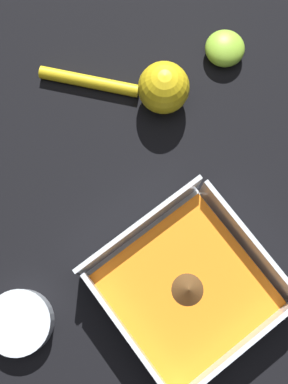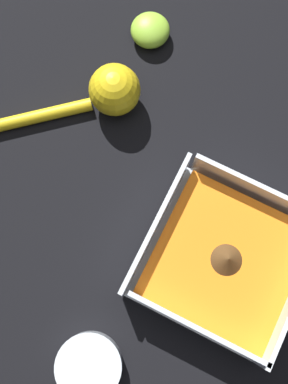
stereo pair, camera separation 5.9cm
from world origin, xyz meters
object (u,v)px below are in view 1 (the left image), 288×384
object	(u,v)px
lemon_half	(225,48)
lemon_squeezer	(155,87)
spice_bowl	(20,322)
square_dish	(186,285)

from	to	relation	value
lemon_half	lemon_squeezer	bearing A→B (deg)	-3.22
spice_bowl	lemon_squeezer	size ratio (longest dim) A/B	0.46
spice_bowl	lemon_half	world-z (taller)	lemon_half
spice_bowl	lemon_squeezer	bearing A→B (deg)	-155.98
spice_bowl	lemon_half	bearing A→B (deg)	-162.88
spice_bowl	square_dish	bearing A→B (deg)	155.16
lemon_squeezer	lemon_half	size ratio (longest dim) A/B	3.10
lemon_squeezer	lemon_half	world-z (taller)	lemon_squeezer
spice_bowl	lemon_squeezer	world-z (taller)	lemon_squeezer
square_dish	lemon_squeezer	xyz separation A→B (m)	(-0.13, -0.24, 0.01)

